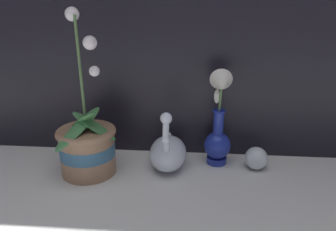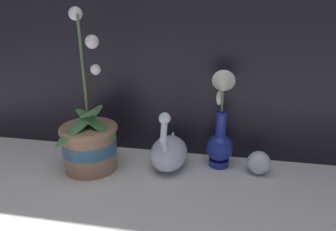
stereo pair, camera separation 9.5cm
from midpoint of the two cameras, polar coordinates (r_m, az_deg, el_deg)
name	(u,v)px [view 1 (the left image)]	position (r m, az deg, el deg)	size (l,w,h in m)	color
ground_plane	(163,196)	(0.91, -3.94, -13.92)	(2.80, 2.80, 0.00)	silver
orchid_potted_plant	(87,145)	(1.02, -16.51, -4.96)	(0.20, 0.23, 0.48)	#9E7556
swan_figurine	(167,151)	(1.02, -2.82, -6.26)	(0.11, 0.20, 0.21)	silver
blue_vase	(218,129)	(1.02, 6.15, -2.37)	(0.08, 0.12, 0.31)	navy
glass_sphere	(256,158)	(1.05, 12.61, -7.33)	(0.07, 0.07, 0.07)	silver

